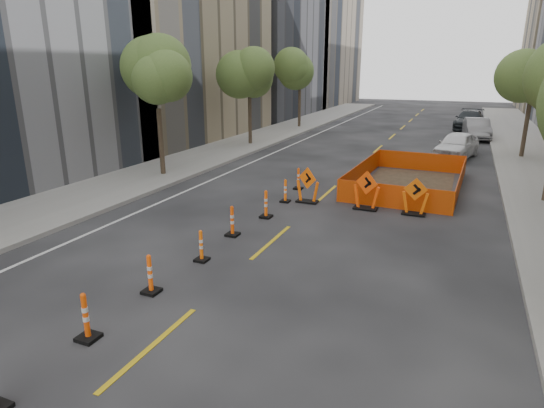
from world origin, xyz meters
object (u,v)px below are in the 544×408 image
at_px(channelizer_1, 86,316).
at_px(parked_car_near, 457,145).
at_px(chevron_sign_left, 308,185).
at_px(chevron_sign_right, 415,196).
at_px(chevron_sign_center, 367,190).
at_px(channelizer_2, 150,274).
at_px(channelizer_6, 285,191).
at_px(channelizer_4, 232,221).
at_px(channelizer_7, 298,179).
at_px(parked_car_far, 470,120).
at_px(parked_car_mid, 477,129).
at_px(channelizer_3, 201,246).
at_px(channelizer_5, 266,204).

relative_size(channelizer_1, parked_car_near, 0.23).
distance_m(chevron_sign_left, chevron_sign_right, 4.12).
relative_size(chevron_sign_center, chevron_sign_right, 1.08).
relative_size(channelizer_2, channelizer_6, 1.05).
xyz_separation_m(channelizer_4, channelizer_6, (0.19, 4.20, -0.03)).
bearing_deg(chevron_sign_left, channelizer_7, 142.90).
bearing_deg(parked_car_far, parked_car_near, -88.20).
xyz_separation_m(parked_car_near, parked_car_mid, (1.14, 8.56, -0.00)).
xyz_separation_m(channelizer_1, parked_car_far, (6.75, 37.22, 0.29)).
xyz_separation_m(channelizer_4, channelizer_7, (-0.01, 6.30, -0.02)).
xyz_separation_m(channelizer_3, parked_car_mid, (7.21, 27.34, 0.31)).
bearing_deg(channelizer_4, parked_car_mid, 73.79).
distance_m(channelizer_1, channelizer_5, 8.40).
height_order(channelizer_3, channelizer_5, channelizer_5).
height_order(channelizer_1, chevron_sign_right, chevron_sign_right).
bearing_deg(chevron_sign_center, channelizer_5, -122.12).
bearing_deg(chevron_sign_right, channelizer_5, -159.86).
xyz_separation_m(chevron_sign_center, chevron_sign_right, (1.77, 0.02, -0.05)).
relative_size(channelizer_2, parked_car_far, 0.18).
relative_size(channelizer_1, channelizer_4, 1.02).
bearing_deg(chevron_sign_left, channelizer_5, -84.50).
height_order(channelizer_6, channelizer_7, channelizer_7).
bearing_deg(channelizer_2, parked_car_mid, 76.00).
relative_size(channelizer_4, parked_car_near, 0.22).
bearing_deg(parked_car_mid, channelizer_2, -110.06).
bearing_deg(channelizer_6, channelizer_2, -91.30).
xyz_separation_m(channelizer_6, channelizer_7, (-0.20, 2.10, 0.01)).
xyz_separation_m(channelizer_3, chevron_sign_left, (0.89, 6.60, 0.26)).
xyz_separation_m(channelizer_1, channelizer_6, (0.13, 10.49, -0.04)).
distance_m(channelizer_1, channelizer_2, 2.10).
bearing_deg(parked_car_near, channelizer_6, -102.44).
relative_size(channelizer_3, parked_car_far, 0.17).
relative_size(channelizer_4, channelizer_6, 1.07).
relative_size(channelizer_7, chevron_sign_center, 0.64).
xyz_separation_m(chevron_sign_left, chevron_sign_center, (2.35, -0.01, 0.03)).
xyz_separation_m(channelizer_5, parked_car_mid, (7.08, 23.14, 0.25)).
bearing_deg(channelizer_4, channelizer_3, -86.48).
xyz_separation_m(channelizer_2, channelizer_3, (0.13, 2.10, -0.04)).
xyz_separation_m(chevron_sign_left, parked_car_near, (5.18, 12.18, 0.04)).
bearing_deg(chevron_sign_right, chevron_sign_center, 174.52).
bearing_deg(chevron_sign_left, parked_car_far, 100.63).
relative_size(channelizer_5, channelizer_6, 1.08).
bearing_deg(chevron_sign_left, channelizer_3, -74.69).
distance_m(channelizer_4, channelizer_5, 2.11).
height_order(channelizer_7, parked_car_mid, parked_car_mid).
bearing_deg(channelizer_6, channelizer_7, 95.49).
bearing_deg(chevron_sign_center, chevron_sign_left, -160.04).
relative_size(channelizer_7, parked_car_mid, 0.21).
relative_size(channelizer_6, parked_car_mid, 0.20).
relative_size(channelizer_3, chevron_sign_left, 0.63).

